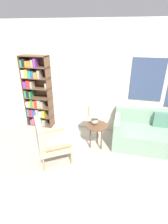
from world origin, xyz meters
TOP-DOWN VIEW (x-y plane):
  - ground_plane at (0.00, 0.00)m, footprint 14.00×14.00m
  - wall_back at (0.07, 2.03)m, footprint 6.40×0.08m
  - bookshelf at (-1.59, 1.84)m, footprint 0.71×0.30m
  - armchair at (-0.70, 0.50)m, footprint 0.88×0.88m
  - couch at (1.58, 1.55)m, footprint 2.09×0.91m
  - side_table at (0.17, 1.17)m, footprint 0.48×0.48m
  - table_lamp at (0.11, 1.20)m, footprint 0.32×0.32m

SIDE VIEW (x-z plane):
  - ground_plane at x=0.00m, z-range 0.00..0.00m
  - couch at x=1.58m, z-range -0.10..0.68m
  - armchair at x=-0.70m, z-range 0.04..0.94m
  - side_table at x=0.17m, z-range 0.22..0.79m
  - table_lamp at x=0.11m, z-range 0.64..1.10m
  - bookshelf at x=-1.59m, z-range -0.05..1.85m
  - wall_back at x=0.07m, z-range 0.01..2.71m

